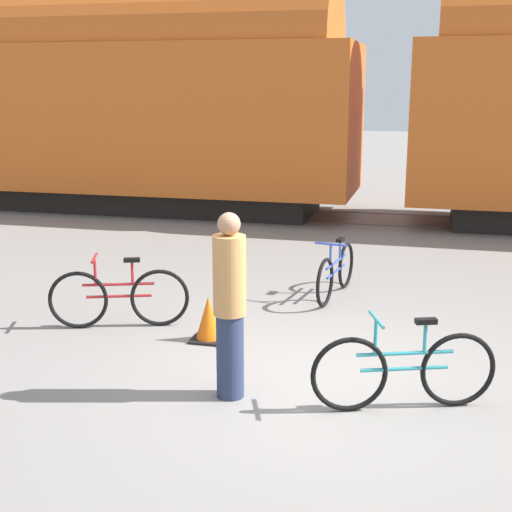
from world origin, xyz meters
The scene contains 9 objects.
ground_plane centered at (0.00, 0.00, 0.00)m, with size 80.00×80.00×0.00m, color gray.
freight_train centered at (0.00, 9.30, 2.79)m, with size 52.04×3.06×5.33m.
rail_near centered at (0.00, 8.58, 0.01)m, with size 64.04×0.07×0.01m, color #4C4238.
rail_far centered at (0.00, 10.02, 0.01)m, with size 64.04×0.07×0.01m, color #4C4238.
bicycle_blue centered at (-0.13, 3.07, 0.36)m, with size 0.46×1.71×0.85m.
bicycle_maroon centered at (-2.60, 1.07, 0.39)m, with size 1.67×0.64×0.92m.
bicycle_teal centered at (1.00, -0.42, 0.39)m, with size 1.70×0.67×0.92m.
person_in_tan centered at (-0.66, -0.56, 0.94)m, with size 0.32×0.32×1.85m.
traffic_cone centered at (-1.36, 0.89, 0.25)m, with size 0.40×0.40×0.55m.
Camera 1 is at (1.18, -6.82, 3.02)m, focal length 50.00 mm.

